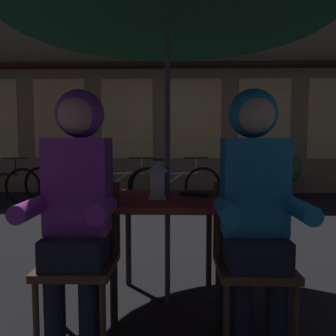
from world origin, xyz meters
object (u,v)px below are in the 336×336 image
(person_left_hooded, at_px, (77,190))
(person_right_hooded, at_px, (255,191))
(chair_left, at_px, (82,251))
(bicycle_fourth, at_px, (174,184))
(bicycle_second, at_px, (66,184))
(bicycle_third, at_px, (120,184))
(potted_plant, at_px, (285,172))
(lantern, at_px, (157,180))
(book, at_px, (196,193))
(chair_right, at_px, (251,252))
(cafe_table, at_px, (168,212))

(person_left_hooded, relative_size, person_right_hooded, 1.00)
(chair_left, distance_m, bicycle_fourth, 4.20)
(bicycle_second, xyz_separation_m, bicycle_fourth, (1.95, 0.05, 0.00))
(chair_left, xyz_separation_m, bicycle_third, (-0.47, 4.14, -0.14))
(person_left_hooded, height_order, potted_plant, person_left_hooded)
(lantern, xyz_separation_m, bicycle_third, (-0.89, 3.84, -0.51))
(lantern, bearing_deg, chair_left, -143.58)
(bicycle_fourth, bearing_deg, potted_plant, 9.16)
(person_right_hooded, distance_m, bicycle_third, 4.47)
(chair_left, xyz_separation_m, book, (0.68, 0.46, 0.26))
(lantern, height_order, book, lantern)
(chair_left, bearing_deg, bicycle_fourth, 83.09)
(book, bearing_deg, person_right_hooded, -41.04)
(person_left_hooded, relative_size, bicycle_fourth, 0.84)
(chair_right, distance_m, bicycle_second, 4.77)
(chair_left, bearing_deg, person_left_hooded, -90.00)
(book, distance_m, potted_plant, 4.46)
(person_left_hooded, height_order, bicycle_fourth, person_left_hooded)
(cafe_table, height_order, bicycle_fourth, bicycle_fourth)
(bicycle_third, distance_m, bicycle_fourth, 0.98)
(bicycle_third, bearing_deg, lantern, -76.97)
(chair_left, bearing_deg, lantern, 36.42)
(person_right_hooded, height_order, bicycle_fourth, person_right_hooded)
(cafe_table, height_order, lantern, lantern)
(cafe_table, height_order, bicycle_second, bicycle_second)
(chair_left, bearing_deg, bicycle_third, 96.49)
(person_left_hooded, bearing_deg, chair_right, 3.39)
(chair_left, height_order, book, chair_left)
(bicycle_third, bearing_deg, person_left_hooded, -83.60)
(chair_right, bearing_deg, potted_plant, 70.38)
(cafe_table, bearing_deg, bicycle_third, 104.15)
(chair_left, relative_size, person_left_hooded, 0.62)
(chair_right, relative_size, potted_plant, 0.95)
(chair_left, relative_size, bicycle_second, 0.52)
(lantern, distance_m, bicycle_third, 3.97)
(bicycle_second, bearing_deg, chair_left, -70.70)
(person_right_hooded, height_order, bicycle_third, person_right_hooded)
(bicycle_second, relative_size, bicycle_third, 0.99)
(book, bearing_deg, bicycle_fourth, 113.11)
(bicycle_second, bearing_deg, person_right_hooded, -60.09)
(book, bearing_deg, cafe_table, -134.84)
(book, bearing_deg, potted_plant, 85.41)
(chair_left, distance_m, person_left_hooded, 0.36)
(person_right_hooded, bearing_deg, potted_plant, 70.60)
(cafe_table, distance_m, person_right_hooded, 0.67)
(lantern, height_order, chair_right, lantern)
(person_right_hooded, height_order, potted_plant, person_right_hooded)
(person_left_hooded, distance_m, bicycle_second, 4.45)
(cafe_table, height_order, potted_plant, potted_plant)
(person_right_hooded, xyz_separation_m, bicycle_second, (-2.40, 4.18, -0.50))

